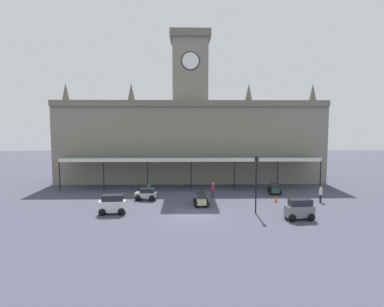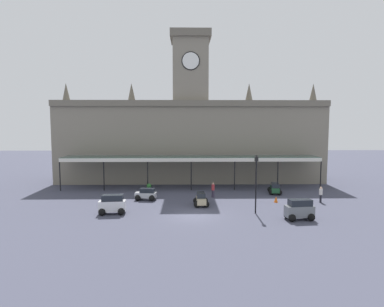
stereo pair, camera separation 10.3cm
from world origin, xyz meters
TOP-DOWN VIEW (x-y plane):
  - ground_plane at (0.00, 0.00)m, footprint 140.00×140.00m
  - station_building at (0.00, 18.02)m, footprint 36.96×6.84m
  - entrance_canopy at (-0.00, 12.38)m, footprint 32.28×3.26m
  - car_white_van at (-7.34, 0.77)m, footprint 2.47×1.72m
  - car_green_estate at (9.77, 8.92)m, footprint 1.77×2.36m
  - car_grey_van at (9.08, -1.31)m, footprint 2.49×1.77m
  - car_silver_estate at (-4.94, 6.07)m, footprint 2.34×1.71m
  - car_beige_estate at (0.87, 3.65)m, footprint 1.58×2.27m
  - pedestrian_beside_cars at (2.37, 7.17)m, footprint 0.34×0.34m
  - pedestrian_crossing_forecourt at (13.41, 4.64)m, footprint 0.34×0.36m
  - victorian_lamppost at (5.75, 0.71)m, footprint 0.30×0.30m
  - traffic_cone at (8.77, 4.77)m, footprint 0.40×0.40m
  - planter_by_canopy at (-5.13, 10.51)m, footprint 0.60×0.60m

SIDE VIEW (x-z plane):
  - ground_plane at x=0.00m, z-range 0.00..0.00m
  - traffic_cone at x=8.77m, z-range 0.00..0.65m
  - planter_by_canopy at x=-5.13m, z-range 0.01..0.97m
  - car_green_estate at x=9.77m, z-range -0.07..1.20m
  - car_silver_estate at x=-4.94m, z-range -0.07..1.20m
  - car_beige_estate at x=0.87m, z-range -0.07..1.20m
  - car_white_van at x=-7.34m, z-range -0.08..1.69m
  - car_grey_van at x=9.08m, z-range -0.08..1.69m
  - pedestrian_beside_cars at x=2.37m, z-range 0.07..1.74m
  - pedestrian_crossing_forecourt at x=13.41m, z-range 0.07..1.74m
  - victorian_lamppost at x=5.75m, z-range 0.62..6.00m
  - entrance_canopy at x=0.00m, z-range 1.87..5.94m
  - station_building at x=0.00m, z-range -3.87..16.83m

